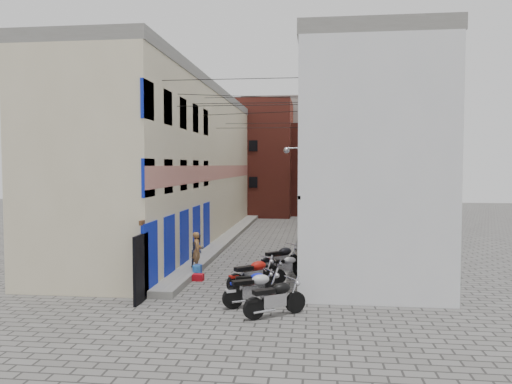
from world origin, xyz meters
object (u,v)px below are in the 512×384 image
at_px(motorcycle_b, 254,287).
at_px(motorcycle_f, 285,265).
at_px(motorcycle_e, 263,271).
at_px(water_jug_far, 198,270).
at_px(red_crate, 198,277).
at_px(motorcycle_d, 253,273).
at_px(motorcycle_g, 281,257).
at_px(motorcycle_a, 275,296).
at_px(motorcycle_c, 253,282).
at_px(water_jug_near, 196,272).
at_px(person_b, 198,250).
at_px(person_a, 197,250).

height_order(motorcycle_b, motorcycle_f, motorcycle_b).
xyz_separation_m(motorcycle_e, water_jug_far, (-2.70, 0.92, -0.26)).
relative_size(water_jug_far, red_crate, 1.16).
bearing_deg(motorcycle_d, motorcycle_g, 124.78).
xyz_separation_m(motorcycle_a, motorcycle_b, (-0.74, 0.96, 0.01)).
xyz_separation_m(motorcycle_c, red_crate, (-2.35, 2.02, -0.36)).
xyz_separation_m(motorcycle_b, water_jug_far, (-2.71, 3.89, -0.37)).
xyz_separation_m(motorcycle_e, motorcycle_g, (0.51, 2.15, 0.12)).
bearing_deg(water_jug_near, red_crate, -67.98).
distance_m(motorcycle_b, motorcycle_e, 2.98).
xyz_separation_m(motorcycle_d, motorcycle_e, (0.27, 0.95, -0.12)).
distance_m(person_b, water_jug_far, 0.95).
height_order(motorcycle_g, water_jug_far, motorcycle_g).
xyz_separation_m(motorcycle_b, red_crate, (-2.55, 3.18, -0.48)).
bearing_deg(person_a, motorcycle_a, -154.31).
height_order(motorcycle_e, motorcycle_f, same).
xyz_separation_m(motorcycle_b, motorcycle_f, (0.74, 4.17, -0.11)).
bearing_deg(motorcycle_b, motorcycle_g, 144.33).
relative_size(motorcycle_e, water_jug_near, 3.46).
xyz_separation_m(motorcycle_g, person_b, (-3.36, -0.61, 0.33)).
distance_m(person_a, water_jug_near, 1.06).
distance_m(motorcycle_a, person_b, 6.56).
relative_size(motorcycle_b, person_a, 1.43).
bearing_deg(motorcycle_e, person_b, -129.89).
height_order(person_a, water_jug_far, person_a).
height_order(motorcycle_d, motorcycle_e, motorcycle_d).
bearing_deg(motorcycle_e, motorcycle_f, 136.28).
height_order(person_a, person_b, person_a).
xyz_separation_m(motorcycle_e, motorcycle_f, (0.75, 1.19, 0.00)).
height_order(motorcycle_g, person_a, person_a).
xyz_separation_m(motorcycle_a, motorcycle_g, (-0.24, 6.09, 0.02)).
bearing_deg(person_a, person_b, -8.46).
distance_m(person_b, water_jug_near, 1.17).
xyz_separation_m(motorcycle_c, water_jug_far, (-2.52, 2.73, -0.25)).
bearing_deg(person_a, motorcycle_c, -148.47).
distance_m(motorcycle_f, person_b, 3.64).
distance_m(motorcycle_a, motorcycle_b, 1.21).
distance_m(motorcycle_e, motorcycle_f, 1.41).
bearing_deg(motorcycle_b, person_a, -176.73).
height_order(motorcycle_d, person_a, person_a).
height_order(motorcycle_d, water_jug_near, motorcycle_d).
distance_m(motorcycle_c, water_jug_far, 3.72).
distance_m(motorcycle_b, person_b, 5.36).
bearing_deg(water_jug_far, motorcycle_a, -54.61).
bearing_deg(water_jug_near, motorcycle_c, -43.94).
height_order(motorcycle_b, red_crate, motorcycle_b).
xyz_separation_m(motorcycle_f, water_jug_far, (-3.45, -0.28, -0.26)).
distance_m(motorcycle_e, water_jug_near, 2.78).
height_order(motorcycle_a, person_a, person_a).
bearing_deg(person_a, motorcycle_g, -85.37).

